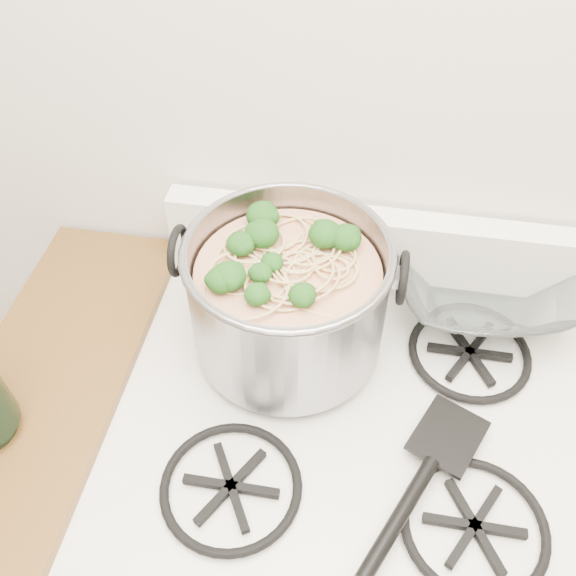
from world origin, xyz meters
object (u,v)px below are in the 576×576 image
Objects in this scene: gas_range at (341,538)px; spatula at (449,433)px; stock_pot at (288,298)px; glass_bowl at (478,289)px.

spatula reaches higher than gas_range.
gas_range is at bearing -42.80° from stock_pot.
spatula is (0.13, -0.02, 0.50)m from gas_range.
stock_pot is 0.32m from spatula.
stock_pot reaches higher than glass_bowl.
gas_range is 0.52m from spatula.
stock_pot reaches higher than spatula.
stock_pot reaches higher than gas_range.
stock_pot is 0.36m from glass_bowl.
gas_range is at bearing -123.23° from glass_bowl.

